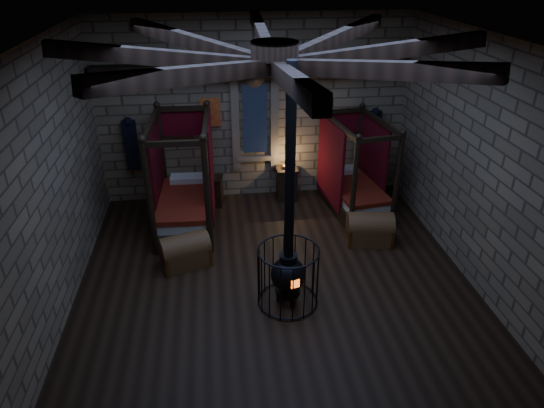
{
  "coord_description": "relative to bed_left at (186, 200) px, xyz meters",
  "views": [
    {
      "loc": [
        -0.94,
        -7.19,
        5.35
      ],
      "look_at": [
        0.04,
        0.6,
        1.21
      ],
      "focal_mm": 32.0,
      "sensor_mm": 36.0,
      "label": 1
    }
  ],
  "objects": [
    {
      "name": "trunk_right",
      "position": [
        3.72,
        -1.22,
        -0.28
      ],
      "size": [
        0.99,
        0.71,
        0.67
      ],
      "rotation": [
        0.0,
        0.0,
        -0.15
      ],
      "color": "brown",
      "rests_on": "ground"
    },
    {
      "name": "nightstand_left",
      "position": [
        0.6,
        0.83,
        -0.22
      ],
      "size": [
        0.5,
        0.49,
        0.86
      ],
      "rotation": [
        0.0,
        0.0,
        -0.17
      ],
      "color": "black",
      "rests_on": "ground"
    },
    {
      "name": "nightstand_right",
      "position": [
        2.34,
        0.92,
        -0.17
      ],
      "size": [
        0.5,
        0.48,
        0.87
      ],
      "rotation": [
        0.0,
        0.0,
        0.0
      ],
      "color": "black",
      "rests_on": "ground"
    },
    {
      "name": "bed_right",
      "position": [
        3.77,
        0.26,
        -0.06
      ],
      "size": [
        1.33,
        2.14,
        2.11
      ],
      "rotation": [
        0.0,
        0.0,
        0.14
      ],
      "color": "black",
      "rests_on": "ground"
    },
    {
      "name": "stove",
      "position": [
        1.77,
        -2.91,
        0.05
      ],
      "size": [
        1.03,
        1.03,
        4.05
      ],
      "rotation": [
        0.0,
        0.0,
        0.28
      ],
      "color": "black",
      "rests_on": "ground"
    },
    {
      "name": "trunk_left",
      "position": [
        0.02,
        -1.57,
        -0.29
      ],
      "size": [
        1.02,
        0.81,
        0.66
      ],
      "rotation": [
        0.0,
        0.0,
        0.31
      ],
      "color": "brown",
      "rests_on": "ground"
    },
    {
      "name": "bed_left",
      "position": [
        0.0,
        0.0,
        0.0
      ],
      "size": [
        1.27,
        2.29,
        2.35
      ],
      "rotation": [
        0.0,
        0.0,
        -0.04
      ],
      "color": "black",
      "rests_on": "ground"
    },
    {
      "name": "room",
      "position": [
        1.63,
        -2.1,
        3.16
      ],
      "size": [
        7.02,
        7.02,
        4.29
      ],
      "color": "black",
      "rests_on": "ground"
    }
  ]
}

